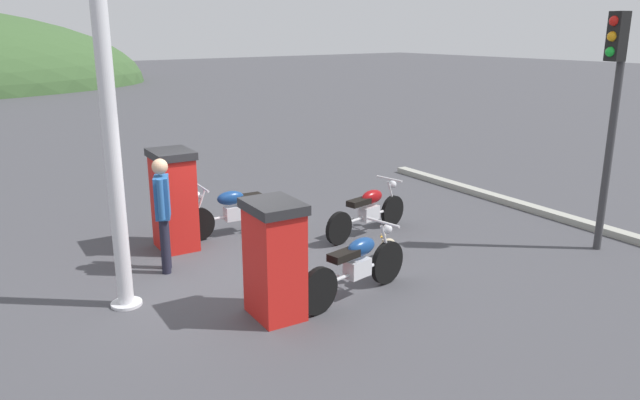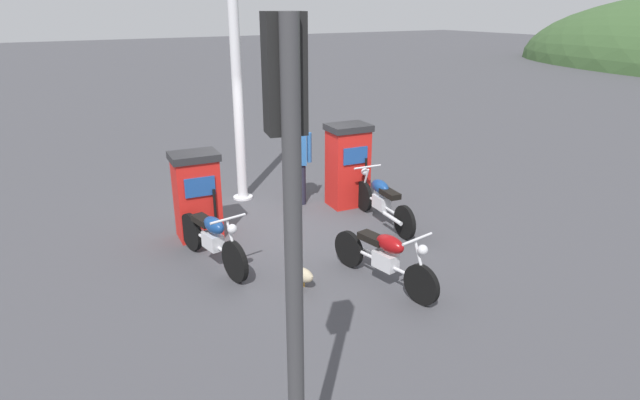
{
  "view_description": "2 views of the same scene",
  "coord_description": "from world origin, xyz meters",
  "px_view_note": "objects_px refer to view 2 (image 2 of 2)",
  "views": [
    {
      "loc": [
        -3.9,
        -7.51,
        3.49
      ],
      "look_at": [
        1.56,
        -0.04,
        0.87
      ],
      "focal_mm": 34.31,
      "sensor_mm": 36.0,
      "label": 1
    },
    {
      "loc": [
        8.08,
        -4.04,
        3.75
      ],
      "look_at": [
        1.05,
        0.14,
        0.75
      ],
      "focal_mm": 29.82,
      "sensor_mm": 36.0,
      "label": 2
    }
  ],
  "objects_px": {
    "attendant_person": "(297,157)",
    "roadside_traffic_light": "(290,206)",
    "wandering_duck": "(302,274)",
    "fuel_pump_far": "(348,165)",
    "canopy_support_pole": "(237,89)",
    "motorcycle_far_pump": "(382,200)",
    "fuel_pump_near": "(197,195)",
    "motorcycle_extra": "(385,257)",
    "motorcycle_near_pump": "(212,238)"
  },
  "relations": [
    {
      "from": "attendant_person",
      "to": "roadside_traffic_light",
      "type": "relative_size",
      "value": 0.46
    },
    {
      "from": "canopy_support_pole",
      "to": "attendant_person",
      "type": "bearing_deg",
      "value": 41.99
    },
    {
      "from": "motorcycle_near_pump",
      "to": "wandering_duck",
      "type": "distance_m",
      "value": 1.56
    },
    {
      "from": "attendant_person",
      "to": "roadside_traffic_light",
      "type": "height_order",
      "value": "roadside_traffic_light"
    },
    {
      "from": "wandering_duck",
      "to": "canopy_support_pole",
      "type": "distance_m",
      "value": 4.44
    },
    {
      "from": "fuel_pump_far",
      "to": "motorcycle_far_pump",
      "type": "xyz_separation_m",
      "value": [
        1.12,
        0.01,
        -0.38
      ]
    },
    {
      "from": "fuel_pump_far",
      "to": "motorcycle_near_pump",
      "type": "height_order",
      "value": "fuel_pump_far"
    },
    {
      "from": "fuel_pump_far",
      "to": "canopy_support_pole",
      "type": "relative_size",
      "value": 0.35
    },
    {
      "from": "fuel_pump_near",
      "to": "motorcycle_extra",
      "type": "height_order",
      "value": "fuel_pump_near"
    },
    {
      "from": "fuel_pump_far",
      "to": "attendant_person",
      "type": "bearing_deg",
      "value": -121.86
    },
    {
      "from": "roadside_traffic_light",
      "to": "canopy_support_pole",
      "type": "bearing_deg",
      "value": 160.39
    },
    {
      "from": "attendant_person",
      "to": "wandering_duck",
      "type": "xyz_separation_m",
      "value": [
        2.99,
        -1.55,
        -0.76
      ]
    },
    {
      "from": "fuel_pump_far",
      "to": "wandering_duck",
      "type": "relative_size",
      "value": 3.53
    },
    {
      "from": "canopy_support_pole",
      "to": "roadside_traffic_light",
      "type": "bearing_deg",
      "value": -19.61
    },
    {
      "from": "fuel_pump_far",
      "to": "attendant_person",
      "type": "relative_size",
      "value": 0.96
    },
    {
      "from": "motorcycle_near_pump",
      "to": "canopy_support_pole",
      "type": "bearing_deg",
      "value": 148.64
    },
    {
      "from": "attendant_person",
      "to": "roadside_traffic_light",
      "type": "xyz_separation_m",
      "value": [
        5.98,
        -3.26,
        1.56
      ]
    },
    {
      "from": "fuel_pump_far",
      "to": "motorcycle_near_pump",
      "type": "distance_m",
      "value": 3.44
    },
    {
      "from": "wandering_duck",
      "to": "attendant_person",
      "type": "bearing_deg",
      "value": 152.53
    },
    {
      "from": "fuel_pump_near",
      "to": "motorcycle_far_pump",
      "type": "xyz_separation_m",
      "value": [
        1.12,
        3.06,
        -0.31
      ]
    },
    {
      "from": "fuel_pump_far",
      "to": "motorcycle_extra",
      "type": "height_order",
      "value": "fuel_pump_far"
    },
    {
      "from": "wandering_duck",
      "to": "fuel_pump_near",
      "type": "bearing_deg",
      "value": -165.26
    },
    {
      "from": "motorcycle_far_pump",
      "to": "motorcycle_extra",
      "type": "bearing_deg",
      "value": -35.95
    },
    {
      "from": "fuel_pump_near",
      "to": "roadside_traffic_light",
      "type": "distance_m",
      "value": 5.84
    },
    {
      "from": "motorcycle_far_pump",
      "to": "roadside_traffic_light",
      "type": "xyz_separation_m",
      "value": [
        4.34,
        -4.11,
        2.1
      ]
    },
    {
      "from": "attendant_person",
      "to": "wandering_duck",
      "type": "height_order",
      "value": "attendant_person"
    },
    {
      "from": "wandering_duck",
      "to": "canopy_support_pole",
      "type": "bearing_deg",
      "value": 169.11
    },
    {
      "from": "fuel_pump_near",
      "to": "motorcycle_extra",
      "type": "xyz_separation_m",
      "value": [
        2.98,
        1.71,
        -0.32
      ]
    },
    {
      "from": "canopy_support_pole",
      "to": "fuel_pump_near",
      "type": "bearing_deg",
      "value": -44.53
    },
    {
      "from": "attendant_person",
      "to": "canopy_support_pole",
      "type": "distance_m",
      "value": 1.75
    },
    {
      "from": "roadside_traffic_light",
      "to": "canopy_support_pole",
      "type": "relative_size",
      "value": 0.8
    },
    {
      "from": "fuel_pump_near",
      "to": "canopy_support_pole",
      "type": "bearing_deg",
      "value": 135.47
    },
    {
      "from": "fuel_pump_near",
      "to": "motorcycle_near_pump",
      "type": "relative_size",
      "value": 0.76
    },
    {
      "from": "motorcycle_near_pump",
      "to": "wandering_duck",
      "type": "bearing_deg",
      "value": 32.17
    },
    {
      "from": "attendant_person",
      "to": "fuel_pump_near",
      "type": "bearing_deg",
      "value": -76.62
    },
    {
      "from": "fuel_pump_near",
      "to": "fuel_pump_far",
      "type": "relative_size",
      "value": 0.91
    },
    {
      "from": "wandering_duck",
      "to": "roadside_traffic_light",
      "type": "relative_size",
      "value": 0.12
    },
    {
      "from": "motorcycle_far_pump",
      "to": "motorcycle_extra",
      "type": "distance_m",
      "value": 2.3
    },
    {
      "from": "fuel_pump_near",
      "to": "wandering_duck",
      "type": "relative_size",
      "value": 3.23
    },
    {
      "from": "wandering_duck",
      "to": "motorcycle_far_pump",
      "type": "bearing_deg",
      "value": 119.3
    },
    {
      "from": "motorcycle_far_pump",
      "to": "canopy_support_pole",
      "type": "height_order",
      "value": "canopy_support_pole"
    },
    {
      "from": "motorcycle_extra",
      "to": "roadside_traffic_light",
      "type": "bearing_deg",
      "value": -48.06
    },
    {
      "from": "roadside_traffic_light",
      "to": "wandering_duck",
      "type": "bearing_deg",
      "value": 150.34
    },
    {
      "from": "fuel_pump_far",
      "to": "motorcycle_near_pump",
      "type": "relative_size",
      "value": 0.83
    },
    {
      "from": "fuel_pump_far",
      "to": "wandering_duck",
      "type": "bearing_deg",
      "value": -44.18
    },
    {
      "from": "roadside_traffic_light",
      "to": "attendant_person",
      "type": "bearing_deg",
      "value": 151.43
    },
    {
      "from": "motorcycle_near_pump",
      "to": "roadside_traffic_light",
      "type": "xyz_separation_m",
      "value": [
        4.3,
        -0.88,
        2.1
      ]
    },
    {
      "from": "attendant_person",
      "to": "canopy_support_pole",
      "type": "height_order",
      "value": "canopy_support_pole"
    },
    {
      "from": "fuel_pump_near",
      "to": "motorcycle_far_pump",
      "type": "bearing_deg",
      "value": 69.95
    },
    {
      "from": "motorcycle_far_pump",
      "to": "wandering_duck",
      "type": "relative_size",
      "value": 4.41
    }
  ]
}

